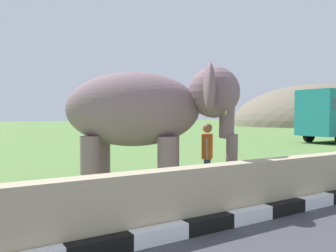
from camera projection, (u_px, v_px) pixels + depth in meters
barrier_parapet at (202, 196)px, 5.65m from camera, size 28.00×0.36×1.00m
elephant at (148, 111)px, 7.79m from camera, size 3.94×3.63×2.94m
person_handler at (207, 154)px, 8.08m from camera, size 0.50×0.54×1.66m
hill_east at (320, 125)px, 62.39m from camera, size 34.77×27.82×14.97m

